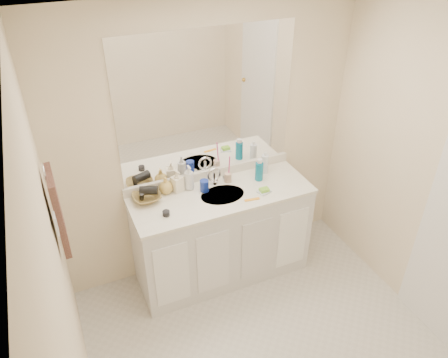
% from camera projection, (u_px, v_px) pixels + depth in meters
% --- Properties ---
extents(ceiling, '(2.60, 2.60, 0.02)m').
position_uv_depth(ceiling, '(310.00, 36.00, 1.99)').
color(ceiling, white).
rests_on(ceiling, wall_back).
extents(wall_back, '(2.60, 0.02, 2.40)m').
position_uv_depth(wall_back, '(208.00, 145.00, 3.64)').
color(wall_back, '#F7E4C1').
rests_on(wall_back, floor).
extents(wall_left, '(0.02, 2.60, 2.40)m').
position_uv_depth(wall_left, '(67.00, 306.00, 2.20)').
color(wall_left, '#F7E4C1').
rests_on(wall_left, floor).
extents(wall_right, '(0.02, 2.60, 2.40)m').
position_uv_depth(wall_right, '(448.00, 189.00, 3.08)').
color(wall_right, '#F7E4C1').
rests_on(wall_right, floor).
extents(vanity_cabinet, '(1.50, 0.55, 0.85)m').
position_uv_depth(vanity_cabinet, '(222.00, 236.00, 3.85)').
color(vanity_cabinet, silver).
rests_on(vanity_cabinet, floor).
extents(countertop, '(1.52, 0.57, 0.03)m').
position_uv_depth(countertop, '(222.00, 195.00, 3.61)').
color(countertop, white).
rests_on(countertop, vanity_cabinet).
extents(backsplash, '(1.52, 0.03, 0.08)m').
position_uv_depth(backsplash, '(210.00, 174.00, 3.78)').
color(backsplash, silver).
rests_on(backsplash, countertop).
extents(sink_basin, '(0.37, 0.37, 0.02)m').
position_uv_depth(sink_basin, '(223.00, 196.00, 3.60)').
color(sink_basin, '#B7ACA0').
rests_on(sink_basin, countertop).
extents(faucet, '(0.02, 0.02, 0.11)m').
position_uv_depth(faucet, '(214.00, 178.00, 3.70)').
color(faucet, silver).
rests_on(faucet, countertop).
extents(mirror, '(1.48, 0.01, 1.20)m').
position_uv_depth(mirror, '(208.00, 105.00, 3.44)').
color(mirror, white).
rests_on(mirror, wall_back).
extents(blue_mug, '(0.10, 0.10, 0.10)m').
position_uv_depth(blue_mug, '(204.00, 186.00, 3.61)').
color(blue_mug, navy).
rests_on(blue_mug, countertop).
extents(tan_cup, '(0.08, 0.08, 0.08)m').
position_uv_depth(tan_cup, '(228.00, 177.00, 3.73)').
color(tan_cup, beige).
rests_on(tan_cup, countertop).
extents(toothbrush, '(0.02, 0.04, 0.21)m').
position_uv_depth(toothbrush, '(229.00, 166.00, 3.68)').
color(toothbrush, '#F34096').
rests_on(toothbrush, tan_cup).
extents(mouthwash_bottle, '(0.09, 0.09, 0.16)m').
position_uv_depth(mouthwash_bottle, '(259.00, 171.00, 3.74)').
color(mouthwash_bottle, '#0C6E90').
rests_on(mouthwash_bottle, countertop).
extents(clear_pump_bottle, '(0.07, 0.07, 0.17)m').
position_uv_depth(clear_pump_bottle, '(265.00, 164.00, 3.84)').
color(clear_pump_bottle, white).
rests_on(clear_pump_bottle, countertop).
extents(soap_dish, '(0.12, 0.11, 0.01)m').
position_uv_depth(soap_dish, '(264.00, 192.00, 3.61)').
color(soap_dish, silver).
rests_on(soap_dish, countertop).
extents(green_soap, '(0.08, 0.06, 0.03)m').
position_uv_depth(green_soap, '(264.00, 190.00, 3.60)').
color(green_soap, '#7DC830').
rests_on(green_soap, soap_dish).
extents(orange_comb, '(0.13, 0.04, 0.01)m').
position_uv_depth(orange_comb, '(252.00, 199.00, 3.53)').
color(orange_comb, orange).
rests_on(orange_comb, countertop).
extents(dark_jar, '(0.06, 0.06, 0.04)m').
position_uv_depth(dark_jar, '(166.00, 213.00, 3.34)').
color(dark_jar, black).
rests_on(dark_jar, countertop).
extents(soap_bottle_white, '(0.09, 0.09, 0.22)m').
position_uv_depth(soap_bottle_white, '(189.00, 177.00, 3.60)').
color(soap_bottle_white, silver).
rests_on(soap_bottle_white, countertop).
extents(soap_bottle_cream, '(0.11, 0.11, 0.19)m').
position_uv_depth(soap_bottle_cream, '(177.00, 181.00, 3.59)').
color(soap_bottle_cream, '#F9EDCB').
rests_on(soap_bottle_cream, countertop).
extents(soap_bottle_yellow, '(0.12, 0.12, 0.15)m').
position_uv_depth(soap_bottle_yellow, '(166.00, 185.00, 3.57)').
color(soap_bottle_yellow, gold).
rests_on(soap_bottle_yellow, countertop).
extents(wicker_basket, '(0.24, 0.24, 0.06)m').
position_uv_depth(wicker_basket, '(147.00, 197.00, 3.51)').
color(wicker_basket, olive).
rests_on(wicker_basket, countertop).
extents(hair_dryer, '(0.16, 0.12, 0.07)m').
position_uv_depth(hair_dryer, '(149.00, 190.00, 3.48)').
color(hair_dryer, black).
rests_on(hair_dryer, wicker_basket).
extents(towel_ring, '(0.01, 0.11, 0.11)m').
position_uv_depth(towel_ring, '(44.00, 172.00, 2.62)').
color(towel_ring, silver).
rests_on(towel_ring, wall_left).
extents(hand_towel, '(0.04, 0.32, 0.55)m').
position_uv_depth(hand_towel, '(58.00, 211.00, 2.79)').
color(hand_towel, '#3B251F').
rests_on(hand_towel, towel_ring).
extents(switch_plate, '(0.01, 0.08, 0.13)m').
position_uv_depth(switch_plate, '(56.00, 224.00, 2.60)').
color(switch_plate, white).
rests_on(switch_plate, wall_left).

